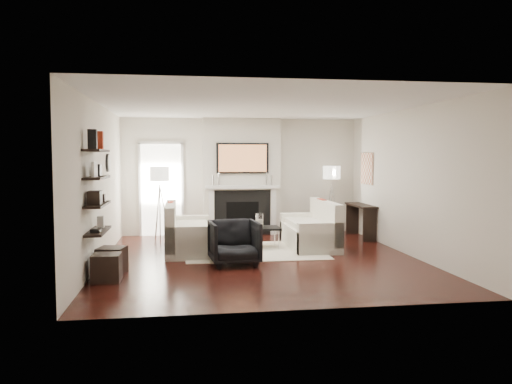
{
  "coord_description": "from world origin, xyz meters",
  "views": [
    {
      "loc": [
        -1.36,
        -8.64,
        1.8
      ],
      "look_at": [
        0.0,
        0.6,
        1.15
      ],
      "focal_mm": 35.0,
      "sensor_mm": 36.0,
      "label": 1
    }
  ],
  "objects": [
    {
      "name": "pillow_left_orange",
      "position": [
        -1.6,
        1.18,
        0.73
      ],
      "size": [
        0.1,
        0.42,
        0.42
      ],
      "primitive_type": "cube",
      "color": "#AB2C15",
      "rests_on": "loveseat_left_cushion"
    },
    {
      "name": "armchair",
      "position": [
        -0.51,
        -0.37,
        0.41
      ],
      "size": [
        0.86,
        0.81,
        0.82
      ],
      "primitive_type": "imported",
      "rotation": [
        0.0,
        0.0,
        0.09
      ],
      "color": "black",
      "rests_on": "floor"
    },
    {
      "name": "tv_body",
      "position": [
        0.0,
        2.71,
        1.78
      ],
      "size": [
        1.2,
        0.06,
        0.7
      ],
      "primitive_type": "cube",
      "color": "black",
      "rests_on": "chimney_breast"
    },
    {
      "name": "loveseat_left_arm_s",
      "position": [
        -1.26,
        1.69,
        0.3
      ],
      "size": [
        0.85,
        0.18,
        0.6
      ],
      "primitive_type": "cube",
      "color": "white",
      "rests_on": "floor"
    },
    {
      "name": "shelf_bottom",
      "position": [
        -2.62,
        -1.0,
        0.7
      ],
      "size": [
        0.25,
        1.0,
        0.03
      ],
      "primitive_type": "cube",
      "color": "black",
      "rests_on": "wall_left"
    },
    {
      "name": "lamp_left_leg_a",
      "position": [
        -1.74,
        2.14,
        0.6
      ],
      "size": [
        0.25,
        0.02,
        1.23
      ],
      "primitive_type": "cylinder",
      "rotation": [
        0.18,
        0.0,
        4.71
      ],
      "color": "silver",
      "rests_on": "floor"
    },
    {
      "name": "clock_rim",
      "position": [
        -2.73,
        0.9,
        1.7
      ],
      "size": [
        0.04,
        0.34,
        0.34
      ],
      "primitive_type": "cylinder",
      "rotation": [
        0.0,
        1.57,
        0.0
      ],
      "color": "black",
      "rests_on": "wall_left"
    },
    {
      "name": "mantel_pilaster_l",
      "position": [
        -0.72,
        2.71,
        0.55
      ],
      "size": [
        0.12,
        0.08,
        1.1
      ],
      "primitive_type": "cube",
      "color": "white",
      "rests_on": "floor"
    },
    {
      "name": "rug",
      "position": [
        -0.03,
        0.73,
        0.01
      ],
      "size": [
        2.6,
        2.0,
        0.01
      ],
      "primitive_type": "cube",
      "color": "#F2E3C6",
      "rests_on": "floor"
    },
    {
      "name": "decor_magfile_a",
      "position": [
        -2.62,
        -1.29,
        2.06
      ],
      "size": [
        0.12,
        0.1,
        0.28
      ],
      "primitive_type": "cube",
      "color": "black",
      "rests_on": "shelf_top"
    },
    {
      "name": "coffee_leg_se",
      "position": [
        0.48,
        1.26,
        0.19
      ],
      "size": [
        0.02,
        0.02,
        0.38
      ],
      "primitive_type": "cylinder",
      "color": "silver",
      "rests_on": "floor"
    },
    {
      "name": "ottoman_far",
      "position": [
        -2.47,
        -1.25,
        0.2
      ],
      "size": [
        0.41,
        0.41,
        0.4
      ],
      "primitive_type": "cube",
      "rotation": [
        0.0,
        0.0,
        -0.02
      ],
      "color": "black",
      "rests_on": "floor"
    },
    {
      "name": "lamp_right_post",
      "position": [
        2.05,
        2.5,
        0.6
      ],
      "size": [
        0.02,
        0.02,
        1.2
      ],
      "primitive_type": "cylinder",
      "color": "silver",
      "rests_on": "floor"
    },
    {
      "name": "wall_art",
      "position": [
        2.73,
        2.05,
        1.55
      ],
      "size": [
        0.03,
        0.7,
        0.7
      ],
      "primitive_type": "cube",
      "color": "tan",
      "rests_on": "wall_right"
    },
    {
      "name": "console_top",
      "position": [
        2.57,
        1.97,
        0.73
      ],
      "size": [
        0.35,
        1.2,
        0.04
      ],
      "primitive_type": "cube",
      "color": "black",
      "rests_on": "floor"
    },
    {
      "name": "lamp_right_leg_b",
      "position": [
        2.0,
        2.6,
        0.6
      ],
      "size": [
        0.14,
        0.22,
        1.23
      ],
      "primitive_type": "cylinder",
      "rotation": [
        0.18,
        0.0,
        0.52
      ],
      "color": "silver",
      "rests_on": "floor"
    },
    {
      "name": "console_leg_s",
      "position": [
        2.57,
        2.52,
        0.35
      ],
      "size": [
        0.3,
        0.04,
        0.71
      ],
      "primitive_type": "cube",
      "color": "black",
      "rests_on": "floor"
    },
    {
      "name": "candlestick_r_tall",
      "position": [
        0.55,
        2.7,
        1.3
      ],
      "size": [
        0.04,
        0.04,
        0.3
      ],
      "primitive_type": "cylinder",
      "color": "silver",
      "rests_on": "mantel_shelf"
    },
    {
      "name": "mantel_pilaster_r",
      "position": [
        0.72,
        2.71,
        0.55
      ],
      "size": [
        0.12,
        0.08,
        1.1
      ],
      "primitive_type": "cube",
      "color": "white",
      "rests_on": "floor"
    },
    {
      "name": "decor_books",
      "position": [
        -2.62,
        -1.18,
        0.74
      ],
      "size": [
        0.14,
        0.2,
        0.05
      ],
      "primitive_type": "cube",
      "color": "black",
      "rests_on": "shelf_bottom"
    },
    {
      "name": "loveseat_right_back",
      "position": [
        1.48,
        1.01,
        0.53
      ],
      "size": [
        0.18,
        1.8,
        0.8
      ],
      "primitive_type": "cube",
      "color": "white",
      "rests_on": "floor"
    },
    {
      "name": "coffee_table",
      "position": [
        -0.02,
        1.04,
        0.4
      ],
      "size": [
        1.1,
        0.55,
        0.04
      ],
      "primitive_type": "cube",
      "color": "black",
      "rests_on": "floor"
    },
    {
      "name": "lamp_left_leg_b",
      "position": [
        -1.91,
        2.23,
        0.6
      ],
      "size": [
        0.14,
        0.22,
        1.23
      ],
      "primitive_type": "cylinder",
      "rotation": [
        0.18,
        0.0,
        0.52
      ],
      "color": "silver",
      "rests_on": "floor"
    },
    {
      "name": "loveseat_left_base",
      "position": [
        -1.26,
        0.88,
        0.21
      ],
      "size": [
        0.85,
        1.8,
        0.42
      ],
      "primitive_type": "cube",
      "color": "white",
      "rests_on": "floor"
    },
    {
      "name": "firebox",
      "position": [
        0.0,
        2.73,
        0.45
      ],
      "size": [
        0.75,
        0.02,
        0.65
      ],
      "primitive_type": "cube",
      "color": "black",
      "rests_on": "floor"
    },
    {
      "name": "ottoman_near",
      "position": [
        -2.47,
        -0.7,
        0.2
      ],
      "size": [
        0.47,
        0.47,
        0.4
      ],
      "primitive_type": "cube",
      "rotation": [
        0.0,
        0.0,
        -0.21
      ],
      "color": "black",
      "rests_on": "floor"
    },
    {
      "name": "decor_frame_a",
      "position": [
        -2.62,
        -1.18,
        1.63
      ],
      "size": [
        0.04,
        0.3,
        0.22
      ],
      "primitive_type": "cube",
      "color": "white",
      "rests_on": "shelf_upper"
    },
    {
      "name": "loveseat_left_back",
      "position": [
        -1.6,
        0.88,
        0.53
      ],
      "size": [
        0.18,
        1.8,
        0.8
      ],
      "primitive_type": "cube",
      "color": "white",
      "rests_on": "floor"
    },
    {
      "name": "shelf_upper",
      "position": [
        -2.62,
        -1.0,
        1.5
      ],
      "size": [
        0.25,
        1.0,
        0.04
      ],
      "primitive_type": "cube",
      "color": "black",
      "rests_on": "wall_left"
    },
    {
      "name": "lamp_left_shade",
      "position": [
        -1.85,
        2.14,
        1.45
      ],
      "size": [
        0.4,
        0.4,
        0.3
      ],
      "primitive_type": "cylinder",
      "color": "white",
      "rests_on": "lamp_left_post"
    },
    {
      "name": "loveseat_left_cushion",
      "position": [
        -1.21,
        0.88,
        0.47
      ],
      "size": [
        0.63,
        1.44,
        0.1
      ],
      "primitive_type": "cube",
      "color": "white",
      "rests_on": "loveseat_left_base"
    },
    {
      "name": "coffee_leg_ne",
      "position": [
        0.48,
        0.82,
        0.19
      ],
      "size": [
        0.02,
        0.02,
        0.38
      ],
      "primitive_type": "cylinder",
      "color": "silver",
      "rests_on": "floor"
    },
    {
      "name": "loveseat_left_arm_n",
      "position": [
        -1.26,
        0.07,
        0.3
      ],
      "size": [
        0.85,
        0.18,
        0.6
      ],
      "primitive_type": "cube",
      "color": "white",
      "rests_on": "floor"
    },
    {
      "name": "fireplace_surround",
      "position": [
        0.0,
        2.74,
        0.52
      ],
      "size": [
        1.3,
        0.02,
        1.04
      ],
      "primitive_type": "cube",
      "color": "black",
      "rests_on": "floor"
    },
    {
      "name": "chimney_breast",
      "position": [
        0.0,
        2.88,
        1.35
      ],
      "size": [
        1.8,
        0.25,
        2.7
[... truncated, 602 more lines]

